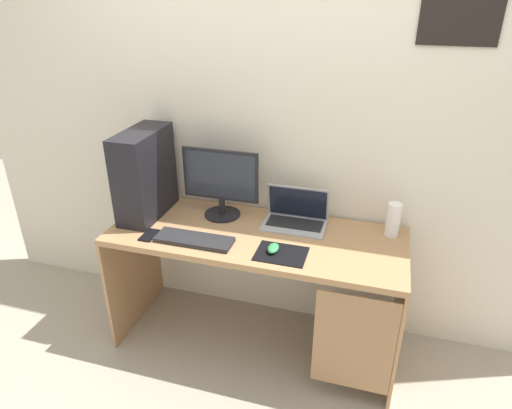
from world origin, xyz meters
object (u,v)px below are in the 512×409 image
at_px(speaker, 393,220).
at_px(keyboard, 194,240).
at_px(monitor, 221,183).
at_px(pc_tower, 145,174).
at_px(mouse_left, 273,248).
at_px(cell_phone, 149,235).
at_px(laptop, 295,217).

xyz_separation_m(speaker, keyboard, (-1.01, -0.37, -0.08)).
xyz_separation_m(monitor, keyboard, (-0.04, -0.32, -0.20)).
relative_size(pc_tower, speaker, 2.68).
height_order(monitor, mouse_left, monitor).
distance_m(mouse_left, cell_phone, 0.69).
bearing_deg(speaker, keyboard, -159.74).
distance_m(keyboard, mouse_left, 0.43).
bearing_deg(pc_tower, cell_phone, -61.51).
bearing_deg(speaker, laptop, -176.93).
bearing_deg(keyboard, pc_tower, 149.71).
bearing_deg(keyboard, cell_phone, -176.81).
bearing_deg(mouse_left, speaker, 31.39).
height_order(speaker, cell_phone, speaker).
height_order(pc_tower, keyboard, pc_tower).
bearing_deg(mouse_left, monitor, 142.26).
bearing_deg(pc_tower, mouse_left, -14.25).
bearing_deg(laptop, pc_tower, -172.48).
bearing_deg(monitor, pc_tower, -167.49).
xyz_separation_m(pc_tower, laptop, (0.87, 0.11, -0.21)).
xyz_separation_m(pc_tower, cell_phone, (0.13, -0.24, -0.25)).
height_order(monitor, speaker, monitor).
xyz_separation_m(laptop, cell_phone, (-0.74, -0.36, -0.04)).
relative_size(keyboard, mouse_left, 4.38).
bearing_deg(mouse_left, keyboard, -177.34).
bearing_deg(laptop, speaker, 3.07).
relative_size(laptop, cell_phone, 2.73).
relative_size(mouse_left, cell_phone, 0.74).
xyz_separation_m(laptop, mouse_left, (-0.05, -0.32, -0.02)).
distance_m(speaker, cell_phone, 1.33).
height_order(laptop, keyboard, laptop).
bearing_deg(speaker, pc_tower, -174.16).
height_order(pc_tower, speaker, pc_tower).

